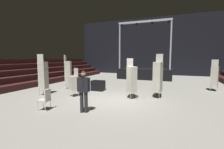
{
  "coord_description": "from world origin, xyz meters",
  "views": [
    {
      "loc": [
        3.0,
        -7.87,
        2.3
      ],
      "look_at": [
        -0.2,
        0.17,
        1.4
      ],
      "focal_mm": 24.85,
      "sensor_mm": 36.0,
      "label": 1
    }
  ],
  "objects": [
    {
      "name": "chair_stack_mid_left",
      "position": [
        2.18,
        1.34,
        1.28
      ],
      "size": [
        0.55,
        0.55,
        2.56
      ],
      "rotation": [
        0.0,
        0.0,
        2.86
      ],
      "color": "#B2B5BA",
      "rests_on": "ground_plane"
    },
    {
      "name": "chair_stack_front_left",
      "position": [
        -4.46,
        1.82,
        1.28
      ],
      "size": [
        0.57,
        0.57,
        2.56
      ],
      "rotation": [
        0.0,
        0.0,
        5.1
      ],
      "color": "#B2B5BA",
      "rests_on": "ground_plane"
    },
    {
      "name": "bleacher_bank_left",
      "position": [
        -9.12,
        1.0,
        1.12
      ],
      "size": [
        3.75,
        24.0,
        2.25
      ],
      "rotation": [
        0.0,
        0.0,
        1.57
      ],
      "color": "black",
      "rests_on": "ground_plane"
    },
    {
      "name": "chair_stack_rear_left",
      "position": [
        5.7,
        4.84,
        1.11
      ],
      "size": [
        0.56,
        0.56,
        2.22
      ],
      "rotation": [
        0.0,
        0.0,
        5.96
      ],
      "color": "#B2B5BA",
      "rests_on": "ground_plane"
    },
    {
      "name": "equipment_road_case",
      "position": [
        -1.97,
        1.95,
        0.36
      ],
      "size": [
        0.92,
        0.62,
        0.72
      ],
      "primitive_type": "cube",
      "rotation": [
        0.0,
        0.0,
        0.03
      ],
      "color": "black",
      "rests_on": "ground_plane"
    },
    {
      "name": "man_with_tie",
      "position": [
        -0.49,
        -2.34,
        1.02
      ],
      "size": [
        0.56,
        0.35,
        1.79
      ],
      "rotation": [
        0.0,
        0.0,
        3.5
      ],
      "color": "black",
      "rests_on": "ground_plane"
    },
    {
      "name": "chair_stack_mid_centre",
      "position": [
        -2.58,
        -0.13,
        0.86
      ],
      "size": [
        0.59,
        0.59,
        1.71
      ],
      "rotation": [
        0.0,
        0.0,
        2.7
      ],
      "color": "#B2B5BA",
      "rests_on": "ground_plane"
    },
    {
      "name": "chair_stack_mid_right",
      "position": [
        -4.58,
        -0.5,
        1.28
      ],
      "size": [
        0.5,
        0.5,
        2.56
      ],
      "rotation": [
        0.0,
        0.0,
        0.15
      ],
      "color": "#B2B5BA",
      "rests_on": "ground_plane"
    },
    {
      "name": "arena_end_wall",
      "position": [
        0.0,
        15.0,
        4.0
      ],
      "size": [
        22.0,
        0.3,
        8.0
      ],
      "primitive_type": "cube",
      "color": "black",
      "rests_on": "ground_plane"
    },
    {
      "name": "stage_riser",
      "position": [
        0.0,
        10.0,
        0.67
      ],
      "size": [
        5.84,
        3.15,
        6.2
      ],
      "color": "black",
      "rests_on": "ground_plane"
    },
    {
      "name": "ground_plane",
      "position": [
        0.0,
        0.0,
        -0.05
      ],
      "size": [
        22.0,
        30.0,
        0.1
      ],
      "primitive_type": "cube",
      "color": "gray"
    },
    {
      "name": "chair_stack_front_right",
      "position": [
        0.81,
        0.67,
        1.15
      ],
      "size": [
        0.62,
        0.62,
        2.31
      ],
      "rotation": [
        0.0,
        0.0,
        4.01
      ],
      "color": "#B2B5BA",
      "rests_on": "ground_plane"
    },
    {
      "name": "loose_chair_near_man",
      "position": [
        -2.24,
        -2.71,
        0.53
      ],
      "size": [
        0.51,
        0.51,
        0.95
      ],
      "rotation": [
        0.0,
        0.0,
        1.74
      ],
      "color": "#B2B5BA",
      "rests_on": "ground_plane"
    }
  ]
}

